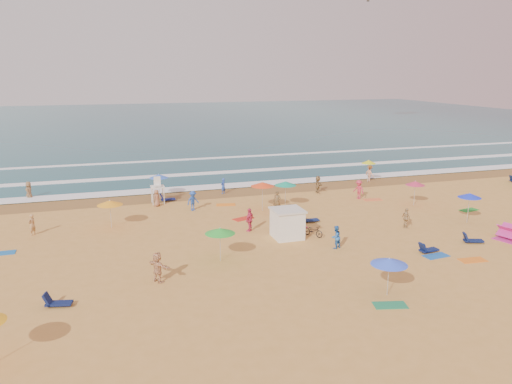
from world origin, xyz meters
name	(u,v)px	position (x,y,z in m)	size (l,w,h in m)	color
ground	(275,229)	(0.00, 0.00, 0.00)	(220.00, 220.00, 0.00)	gold
ocean	(155,123)	(0.00, 84.00, 0.00)	(220.00, 140.00, 0.18)	#0C4756
wet_sand	(233,192)	(0.00, 12.50, 0.01)	(220.00, 220.00, 0.00)	olive
surf_foam	(214,174)	(0.00, 21.32, 0.10)	(200.00, 18.70, 0.05)	white
cabana	(287,224)	(0.19, -2.07, 1.00)	(2.00, 2.00, 2.00)	white
cabana_roof	(288,210)	(0.19, -2.07, 2.06)	(2.20, 2.20, 0.12)	silver
bicycle	(313,231)	(2.09, -2.37, 0.42)	(0.56, 1.62, 0.85)	black
lifeguard_stand	(158,192)	(-7.62, 10.37, 1.05)	(1.20, 1.20, 2.10)	white
beach_umbrellas	(271,204)	(-0.43, -0.32, 2.11)	(59.63, 31.14, 0.78)	green
loungers	(329,225)	(4.10, -0.77, 0.17)	(58.42, 20.38, 0.34)	#0E1847
towels	(284,238)	(-0.03, -2.13, 0.01)	(48.06, 22.94, 0.03)	#C65218
beachgoers	(238,206)	(-1.67, 4.42, 0.85)	(44.48, 24.34, 2.09)	blue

